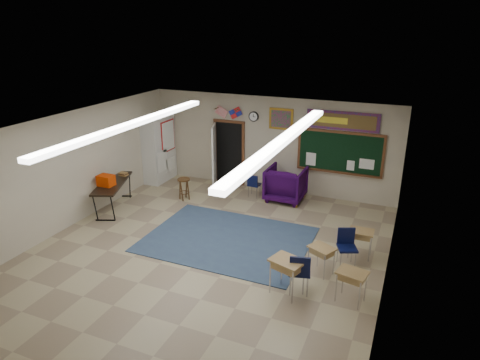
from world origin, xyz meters
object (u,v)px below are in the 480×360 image
at_px(wingback_armchair, 286,184).
at_px(folding_table, 113,194).
at_px(student_desk_front_left, 321,259).
at_px(wooden_stool, 184,189).
at_px(student_desk_front_right, 360,242).

relative_size(wingback_armchair, folding_table, 0.55).
bearing_deg(student_desk_front_left, wingback_armchair, 144.34).
relative_size(folding_table, wooden_stool, 3.07).
xyz_separation_m(wingback_armchair, student_desk_front_left, (1.92, -3.62, -0.16)).
xyz_separation_m(student_desk_front_left, student_desk_front_right, (0.67, 1.05, 0.02)).
xyz_separation_m(wingback_armchair, folding_table, (-4.42, -2.57, -0.08)).
height_order(folding_table, wooden_stool, folding_table).
relative_size(wingback_armchair, student_desk_front_right, 1.72).
bearing_deg(wingback_armchair, student_desk_front_left, 118.40).
bearing_deg(wooden_stool, student_desk_front_left, -26.98).
relative_size(student_desk_front_left, student_desk_front_right, 0.98).
bearing_deg(student_desk_front_right, wingback_armchair, 134.56).
distance_m(folding_table, wooden_stool, 2.08).
relative_size(student_desk_front_left, wooden_stool, 0.97).
xyz_separation_m(student_desk_front_right, folding_table, (-7.01, -0.00, 0.07)).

